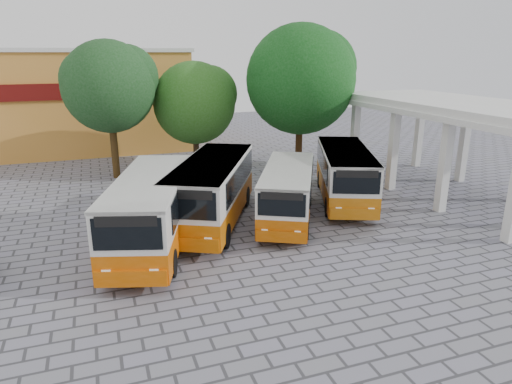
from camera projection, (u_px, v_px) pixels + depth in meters
name	position (u px, v px, depth m)	size (l,w,h in m)	color
ground	(322.00, 244.00, 19.81)	(90.00, 90.00, 0.00)	slate
terminal_shelter	(461.00, 110.00, 25.34)	(6.80, 15.80, 5.40)	silver
shophouse_block	(64.00, 100.00, 38.49)	(20.40, 10.40, 8.30)	orange
bus_far_left	(152.00, 207.00, 19.03)	(5.00, 9.05, 3.07)	#C55000
bus_centre_left	(212.00, 188.00, 21.72)	(6.26, 9.27, 3.11)	#B85500
bus_centre_right	(288.00, 190.00, 22.23)	(5.39, 7.95, 2.66)	#AE4A00
bus_far_right	(345.00, 172.00, 25.06)	(5.43, 8.72, 2.93)	#B55E06
tree_left	(110.00, 84.00, 28.67)	(6.08, 5.79, 8.81)	#493215
tree_middle	(195.00, 100.00, 31.55)	(5.96, 5.67, 7.46)	#392718
tree_right	(302.00, 76.00, 30.88)	(7.78, 7.41, 9.92)	#412711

